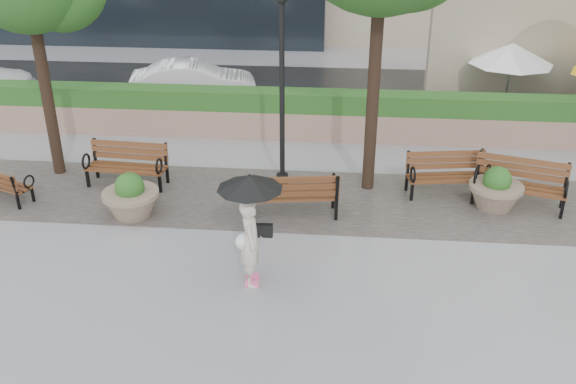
# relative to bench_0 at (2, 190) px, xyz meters

# --- Properties ---
(ground) EXTENTS (100.00, 100.00, 0.00)m
(ground) POSITION_rel_bench_0_xyz_m (5.84, -2.39, -0.24)
(ground) COLOR gray
(ground) RESTS_ON ground
(cobble_strip) EXTENTS (28.00, 3.20, 0.01)m
(cobble_strip) POSITION_rel_bench_0_xyz_m (5.84, 0.61, -0.24)
(cobble_strip) COLOR #383330
(cobble_strip) RESTS_ON ground
(hedge_wall) EXTENTS (24.00, 0.80, 1.35)m
(hedge_wall) POSITION_rel_bench_0_xyz_m (5.84, 4.61, 0.42)
(hedge_wall) COLOR #966F61
(hedge_wall) RESTS_ON ground
(asphalt_street) EXTENTS (40.00, 7.00, 0.00)m
(asphalt_street) POSITION_rel_bench_0_xyz_m (5.84, 8.61, -0.24)
(asphalt_street) COLOR black
(asphalt_street) RESTS_ON ground
(bench_0) EXTENTS (1.63, 1.10, 0.82)m
(bench_0) POSITION_rel_bench_0_xyz_m (0.00, 0.00, 0.00)
(bench_0) COLOR brown
(bench_0) RESTS_ON ground
(bench_1) EXTENTS (1.96, 0.89, 1.02)m
(bench_1) POSITION_rel_bench_0_xyz_m (2.65, 1.02, 0.06)
(bench_1) COLOR brown
(bench_1) RESTS_ON ground
(bench_2) EXTENTS (2.07, 1.07, 1.06)m
(bench_2) POSITION_rel_bench_0_xyz_m (6.73, -0.18, 0.07)
(bench_2) COLOR brown
(bench_2) RESTS_ON ground
(bench_3) EXTENTS (1.95, 1.02, 1.00)m
(bench_3) POSITION_rel_bench_0_xyz_m (10.23, 1.19, 0.05)
(bench_3) COLOR brown
(bench_3) RESTS_ON ground
(bench_4) EXTENTS (2.13, 1.32, 1.07)m
(bench_4) POSITION_rel_bench_0_xyz_m (11.76, 0.74, 0.08)
(bench_4) COLOR brown
(bench_4) RESTS_ON ground
(planter_left) EXTENTS (1.23, 1.23, 1.03)m
(planter_left) POSITION_rel_bench_0_xyz_m (3.23, -0.51, 0.16)
(planter_left) COLOR #7F6B56
(planter_left) RESTS_ON ground
(planter_right) EXTENTS (1.19, 1.19, 1.00)m
(planter_right) POSITION_rel_bench_0_xyz_m (11.23, 0.60, 0.15)
(planter_right) COLOR #7F6B56
(planter_right) RESTS_ON ground
(lamppost) EXTENTS (0.28, 0.28, 4.51)m
(lamppost) POSITION_rel_bench_0_xyz_m (6.36, 1.35, 1.76)
(lamppost) COLOR black
(lamppost) RESTS_ON ground
(patio_umb_white) EXTENTS (2.50, 2.50, 2.30)m
(patio_umb_white) POSITION_rel_bench_0_xyz_m (12.69, 6.76, 1.75)
(patio_umb_white) COLOR black
(patio_umb_white) RESTS_ON ground
(car_right) EXTENTS (4.25, 2.17, 1.33)m
(car_right) POSITION_rel_bench_0_xyz_m (2.84, 7.51, 0.42)
(car_right) COLOR white
(car_right) RESTS_ON ground
(pedestrian) EXTENTS (1.16, 1.16, 2.13)m
(pedestrian) POSITION_rel_bench_0_xyz_m (6.21, -2.79, 1.06)
(pedestrian) COLOR beige
(pedestrian) RESTS_ON ground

